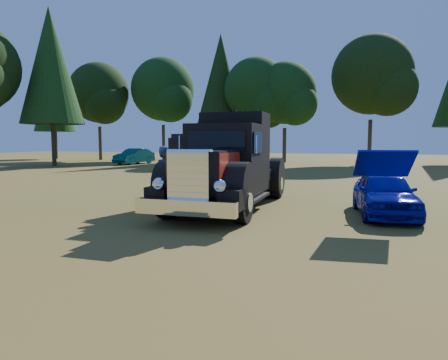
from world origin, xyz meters
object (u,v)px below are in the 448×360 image
Objects in this scene: diamond_t_truck at (227,167)px; distant_teal_car at (134,156)px; spectator_near at (166,179)px; hotrod_coupe at (384,193)px; spectator_far at (173,180)px.

diamond_t_truck reaches higher than distant_teal_car.
spectator_near reaches higher than distant_teal_car.
diamond_t_truck is at bearing -45.14° from distant_teal_car.
hotrod_coupe is 28.75m from distant_teal_car.
distant_teal_car is at bearing 58.85° from spectator_near.
hotrod_coupe is 2.11× the size of spectator_near.
diamond_t_truck is 1.63× the size of distant_teal_car.
spectator_far is (-6.16, -0.66, 0.25)m from hotrod_coupe.
hotrod_coupe is 6.20m from spectator_far.
distant_teal_car is at bearing 134.03° from hotrod_coupe.
spectator_near is at bearing -49.34° from distant_teal_car.
spectator_near is 0.54m from spectator_far.
diamond_t_truck is 3.68× the size of spectator_near.
spectator_near reaches higher than spectator_far.
diamond_t_truck is 4.61m from hotrod_coupe.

